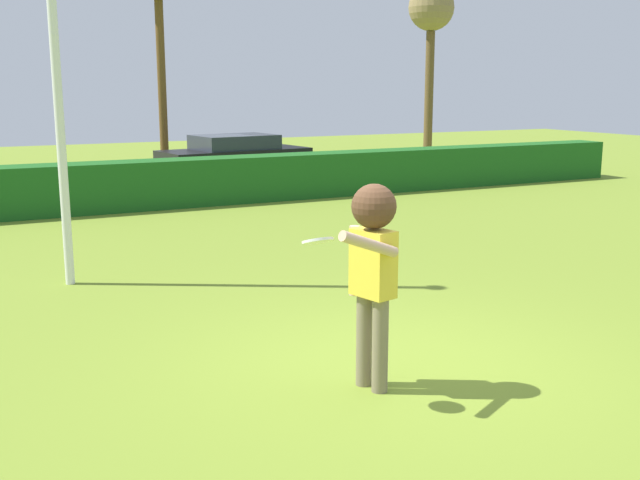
# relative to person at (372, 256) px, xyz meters

# --- Properties ---
(ground_plane) EXTENTS (60.00, 60.00, 0.00)m
(ground_plane) POSITION_rel_person_xyz_m (0.47, 0.37, -1.19)
(ground_plane) COLOR olive
(person) EXTENTS (0.72, 0.68, 1.81)m
(person) POSITION_rel_person_xyz_m (0.00, 0.00, 0.00)
(person) COLOR #7C6F56
(person) RESTS_ON ground
(frisbee) EXTENTS (0.26, 0.25, 0.10)m
(frisbee) POSITION_rel_person_xyz_m (-0.58, -0.11, 0.21)
(frisbee) COLOR white
(lamppost) EXTENTS (0.24, 0.24, 6.51)m
(lamppost) POSITION_rel_person_xyz_m (-1.76, 4.93, 2.38)
(lamppost) COLOR silver
(lamppost) RESTS_ON ground
(hedge_row) EXTENTS (26.80, 0.90, 1.03)m
(hedge_row) POSITION_rel_person_xyz_m (0.47, 10.82, -0.68)
(hedge_row) COLOR #1A571A
(hedge_row) RESTS_ON ground
(parked_car_black) EXTENTS (4.39, 2.25, 1.25)m
(parked_car_black) POSITION_rel_person_xyz_m (4.38, 14.93, -0.51)
(parked_car_black) COLOR black
(parked_car_black) RESTS_ON ground
(birch_tree) EXTENTS (1.74, 1.74, 6.39)m
(birch_tree) POSITION_rel_person_xyz_m (14.15, 19.44, 4.04)
(birch_tree) COLOR brown
(birch_tree) RESTS_ON ground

